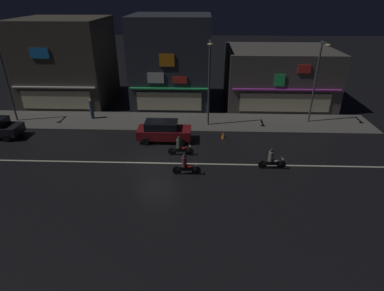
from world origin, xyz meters
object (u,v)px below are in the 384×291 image
at_px(traffic_cone, 223,135).
at_px(motorcycle_following, 272,160).
at_px(streetlamp_west, 5,82).
at_px(pedestrian_on_sidewalk, 92,109).
at_px(motorcycle_opposite_lane, 186,166).
at_px(streetlamp_east, 317,77).
at_px(parked_car_near_kerb, 164,131).
at_px(streetlamp_mid, 209,78).
at_px(motorcycle_lead, 180,148).

bearing_deg(traffic_cone, motorcycle_following, -58.25).
xyz_separation_m(streetlamp_west, motorcycle_following, (22.09, -7.58, -3.21)).
height_order(streetlamp_west, motorcycle_following, streetlamp_west).
bearing_deg(pedestrian_on_sidewalk, motorcycle_opposite_lane, -38.32).
height_order(motorcycle_following, motorcycle_opposite_lane, same).
xyz_separation_m(streetlamp_east, pedestrian_on_sidewalk, (-20.22, 0.28, -3.36)).
xyz_separation_m(pedestrian_on_sidewalk, motorcycle_following, (15.19, -8.59, -0.39)).
height_order(streetlamp_west, traffic_cone, streetlamp_west).
relative_size(pedestrian_on_sidewalk, traffic_cone, 3.43).
relative_size(parked_car_near_kerb, motorcycle_opposite_lane, 2.26).
bearing_deg(traffic_cone, streetlamp_west, 171.98).
distance_m(streetlamp_west, streetlamp_east, 27.14).
xyz_separation_m(parked_car_near_kerb, motorcycle_following, (7.90, -4.22, -0.24)).
bearing_deg(streetlamp_mid, motorcycle_opposite_lane, -100.73).
bearing_deg(traffic_cone, motorcycle_opposite_lane, -115.55).
relative_size(motorcycle_lead, motorcycle_following, 1.00).
xyz_separation_m(streetlamp_east, motorcycle_lead, (-11.42, -6.58, -3.74)).
bearing_deg(motorcycle_opposite_lane, traffic_cone, -112.35).
height_order(pedestrian_on_sidewalk, motorcycle_following, pedestrian_on_sidewalk).
height_order(streetlamp_mid, parked_car_near_kerb, streetlamp_mid).
height_order(streetlamp_west, streetlamp_east, streetlamp_east).
relative_size(streetlamp_mid, streetlamp_east, 1.03).
xyz_separation_m(pedestrian_on_sidewalk, motorcycle_opposite_lane, (9.36, -9.56, -0.39)).
xyz_separation_m(streetlamp_mid, motorcycle_opposite_lane, (-1.56, -8.21, -3.84)).
distance_m(streetlamp_mid, parked_car_near_kerb, 5.94).
xyz_separation_m(streetlamp_east, motorcycle_opposite_lane, (-10.86, -9.28, -3.74)).
bearing_deg(streetlamp_east, traffic_cone, -156.98).
bearing_deg(parked_car_near_kerb, motorcycle_opposite_lane, 111.81).
xyz_separation_m(streetlamp_mid, motorcycle_lead, (-2.12, -5.50, -3.84)).
xyz_separation_m(pedestrian_on_sidewalk, traffic_cone, (12.16, -3.70, -0.74)).
relative_size(parked_car_near_kerb, motorcycle_lead, 2.26).
distance_m(streetlamp_west, streetlamp_mid, 17.83).
xyz_separation_m(streetlamp_east, motorcycle_following, (-5.03, -8.31, -3.74)).
distance_m(streetlamp_east, motorcycle_lead, 13.70).
bearing_deg(motorcycle_opposite_lane, streetlamp_west, -24.52).
relative_size(streetlamp_east, pedestrian_on_sidewalk, 3.81).
bearing_deg(streetlamp_west, motorcycle_following, -18.93).
distance_m(streetlamp_mid, motorcycle_lead, 7.04).
bearing_deg(streetlamp_east, streetlamp_west, -178.45).
distance_m(streetlamp_east, traffic_cone, 9.67).
relative_size(streetlamp_mid, motorcycle_following, 3.88).
bearing_deg(motorcycle_lead, motorcycle_following, -11.74).
relative_size(streetlamp_west, motorcycle_following, 3.25).
bearing_deg(parked_car_near_kerb, traffic_cone, -172.21).
bearing_deg(motorcycle_opposite_lane, streetlamp_east, -136.27).
bearing_deg(streetlamp_west, motorcycle_lead, -20.41).
height_order(motorcycle_following, traffic_cone, motorcycle_following).
distance_m(streetlamp_west, traffic_cone, 19.58).
bearing_deg(motorcycle_lead, motorcycle_opposite_lane, -74.79).
relative_size(streetlamp_mid, traffic_cone, 13.41).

